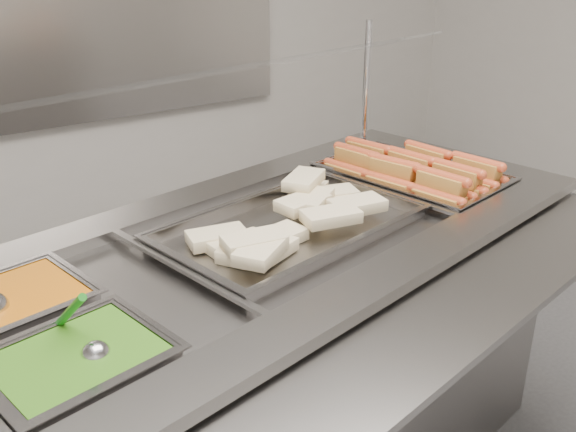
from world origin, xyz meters
TOP-DOWN VIEW (x-y plane):
  - steam_counter at (0.10, 0.30)m, footprint 1.86×1.07m
  - tray_rail at (0.19, -0.17)m, footprint 1.69×0.63m
  - sneeze_guard at (0.07, 0.50)m, footprint 1.56×0.54m
  - pan_hotdogs at (0.68, 0.41)m, footprint 0.40×0.56m
  - pan_wraps at (0.16, 0.31)m, footprint 0.69×0.48m
  - pan_beans at (-0.51, 0.33)m, footprint 0.32×0.27m
  - pan_peas at (-0.47, 0.06)m, footprint 0.32×0.27m
  - hotdogs_in_buns at (0.67, 0.40)m, footprint 0.36×0.52m
  - tortilla_wraps at (0.16, 0.32)m, footprint 0.55×0.42m
  - serving_spoon at (-0.44, 0.06)m, footprint 0.06×0.16m

SIDE VIEW (x-z plane):
  - steam_counter at x=0.10m, z-range 0.00..0.84m
  - tray_rail at x=0.19m, z-range 0.77..0.82m
  - pan_hotdogs at x=0.68m, z-range 0.75..0.85m
  - pan_beans at x=-0.51m, z-range 0.75..0.85m
  - pan_peas at x=-0.47m, z-range 0.75..0.85m
  - pan_wraps at x=0.16m, z-range 0.78..0.85m
  - hotdogs_in_buns at x=0.67m, z-range 0.79..0.90m
  - tortilla_wraps at x=0.16m, z-range 0.80..0.89m
  - serving_spoon at x=-0.44m, z-range 0.78..0.92m
  - sneeze_guard at x=0.07m, z-range 0.97..1.38m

